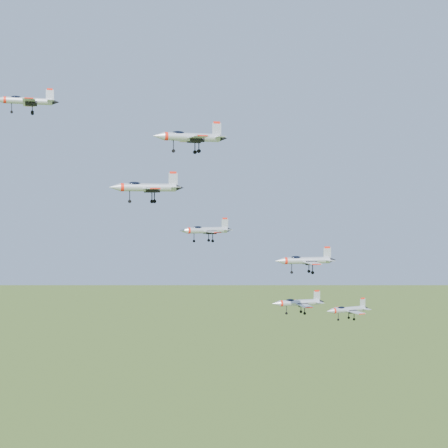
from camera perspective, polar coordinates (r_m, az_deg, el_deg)
name	(u,v)px	position (r m, az deg, el deg)	size (l,w,h in m)	color
jet_lead	(26,101)	(112.91, -17.66, 10.70)	(10.78, 8.99, 2.88)	silver
jet_left_high	(146,187)	(107.65, -7.15, 3.36)	(13.03, 10.86, 3.48)	silver
jet_right_high	(190,137)	(94.24, -3.15, 7.96)	(11.68, 9.70, 3.12)	silver
jet_left_low	(206,230)	(119.02, -1.69, -0.56)	(11.03, 9.05, 2.96)	silver
jet_right_low	(305,260)	(104.20, 7.42, -3.31)	(10.50, 8.88, 2.83)	silver
jet_trail	(298,302)	(120.72, 6.77, -7.14)	(10.63, 8.92, 2.85)	silver
jet_extra	(347,310)	(134.45, 11.22, -7.68)	(10.58, 8.68, 2.84)	silver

